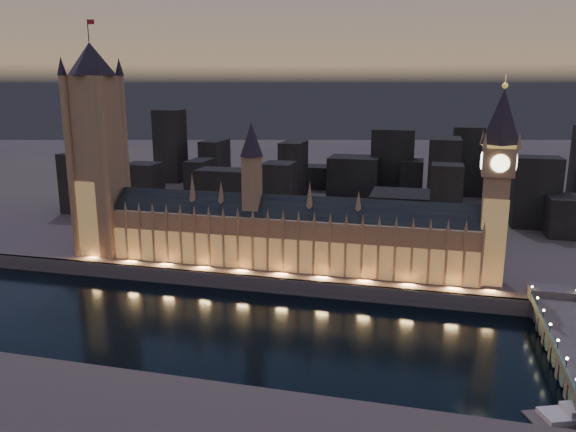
% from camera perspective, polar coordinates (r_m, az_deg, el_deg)
% --- Properties ---
extents(ground_plane, '(2000.00, 2000.00, 0.00)m').
position_cam_1_polar(ground_plane, '(258.84, -4.15, -10.91)').
color(ground_plane, black).
rests_on(ground_plane, ground).
extents(north_bank, '(2000.00, 960.00, 8.00)m').
position_cam_1_polar(north_bank, '(754.44, 8.38, 5.40)').
color(north_bank, '#4C3442').
rests_on(north_bank, ground).
extents(embankment_wall, '(2000.00, 2.50, 8.00)m').
position_cam_1_polar(embankment_wall, '(293.58, -1.63, -7.03)').
color(embankment_wall, '#52423F').
rests_on(embankment_wall, ground).
extents(palace_of_westminster, '(202.00, 21.39, 78.00)m').
position_cam_1_polar(palace_of_westminster, '(305.31, -0.20, -1.81)').
color(palace_of_westminster, '#9C704F').
rests_on(palace_of_westminster, north_bank).
extents(victoria_tower, '(31.68, 31.68, 132.30)m').
position_cam_1_polar(victoria_tower, '(342.17, -18.87, 7.21)').
color(victoria_tower, '#9C704F').
rests_on(victoria_tower, north_bank).
extents(elizabeth_tower, '(18.00, 18.00, 102.13)m').
position_cam_1_polar(elizabeth_tower, '(290.35, 20.53, 4.30)').
color(elizabeth_tower, '#9C704F').
rests_on(elizabeth_tower, north_bank).
extents(westminster_bridge, '(19.80, 113.00, 15.90)m').
position_cam_1_polar(westminster_bridge, '(248.87, 27.10, -11.95)').
color(westminster_bridge, '#52423F').
rests_on(westminster_bridge, ground).
extents(city_backdrop, '(480.58, 215.63, 72.45)m').
position_cam_1_polar(city_backdrop, '(476.74, 9.29, 3.98)').
color(city_backdrop, black).
rests_on(city_backdrop, north_bank).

